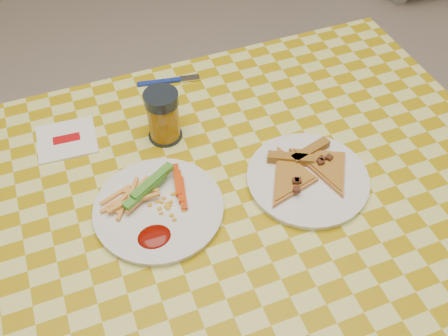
% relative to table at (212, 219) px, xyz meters
% --- Properties ---
extents(table, '(1.28, 0.88, 0.76)m').
position_rel_table_xyz_m(table, '(0.00, 0.00, 0.00)').
color(table, silver).
rests_on(table, ground).
extents(plate_left, '(0.25, 0.25, 0.01)m').
position_rel_table_xyz_m(plate_left, '(-0.11, 0.01, 0.08)').
color(plate_left, white).
rests_on(plate_left, table).
extents(plate_right, '(0.25, 0.25, 0.01)m').
position_rel_table_xyz_m(plate_right, '(0.20, -0.03, 0.08)').
color(plate_right, white).
rests_on(plate_right, table).
extents(fries_veggies, '(0.19, 0.17, 0.04)m').
position_rel_table_xyz_m(fries_veggies, '(-0.11, 0.02, 0.10)').
color(fries_veggies, '#F5BB4E').
rests_on(fries_veggies, plate_left).
extents(pizza_slices, '(0.25, 0.21, 0.02)m').
position_rel_table_xyz_m(pizza_slices, '(0.20, -0.02, 0.09)').
color(pizza_slices, '#D28040').
rests_on(pizza_slices, plate_right).
extents(drink_glass, '(0.07, 0.07, 0.12)m').
position_rel_table_xyz_m(drink_glass, '(-0.03, 0.20, 0.13)').
color(drink_glass, black).
rests_on(drink_glass, table).
extents(napkin, '(0.13, 0.12, 0.01)m').
position_rel_table_xyz_m(napkin, '(-0.24, 0.26, 0.08)').
color(napkin, white).
rests_on(napkin, table).
extents(fork, '(0.15, 0.04, 0.01)m').
position_rel_table_xyz_m(fork, '(0.03, 0.37, 0.08)').
color(fork, navy).
rests_on(fork, table).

